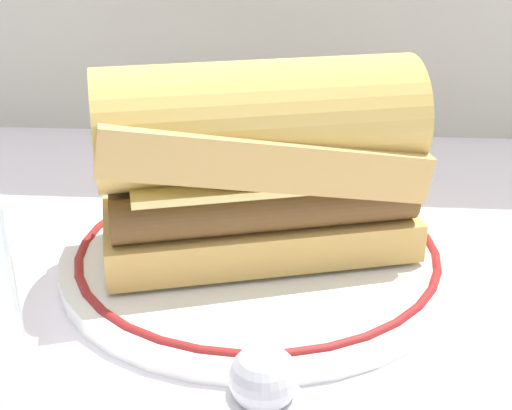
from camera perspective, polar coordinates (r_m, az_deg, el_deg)
name	(u,v)px	position (r m, az deg, el deg)	size (l,w,h in m)	color
ground_plane	(298,292)	(0.47, 3.35, -6.90)	(1.50, 1.50, 0.00)	white
plate	(256,254)	(0.50, 0.00, -3.89)	(0.27, 0.27, 0.01)	white
sausage_sandwich	(256,158)	(0.47, 0.00, 3.76)	(0.22, 0.14, 0.13)	tan
butter_knife	(344,171)	(0.65, 7.03, 2.71)	(0.07, 0.16, 0.01)	silver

